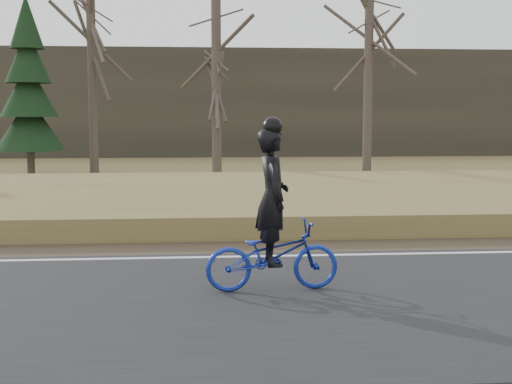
{
  "coord_description": "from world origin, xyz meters",
  "views": [
    {
      "loc": [
        -2.12,
        -11.31,
        2.41
      ],
      "look_at": [
        -1.11,
        0.5,
        1.1
      ],
      "focal_mm": 50.0,
      "sensor_mm": 36.0,
      "label": 1
    }
  ],
  "objects": [
    {
      "name": "embankment",
      "position": [
        0.0,
        4.2,
        0.22
      ],
      "size": [
        120.0,
        5.0,
        0.44
      ],
      "primitive_type": "cube",
      "color": "olive",
      "rests_on": "ground"
    },
    {
      "name": "ground",
      "position": [
        0.0,
        0.0,
        0.0
      ],
      "size": [
        120.0,
        120.0,
        0.0
      ],
      "primitive_type": "plane",
      "color": "olive",
      "rests_on": "ground"
    },
    {
      "name": "road",
      "position": [
        0.0,
        -2.5,
        0.03
      ],
      "size": [
        120.0,
        6.0,
        0.06
      ],
      "primitive_type": "cube",
      "color": "black",
      "rests_on": "ground"
    },
    {
      "name": "conifer",
      "position": [
        -8.3,
        16.13,
        3.22
      ],
      "size": [
        2.6,
        2.6,
        6.8
      ],
      "color": "#4F423A",
      "rests_on": "ground"
    },
    {
      "name": "cyclist",
      "position": [
        -1.11,
        -2.05,
        0.81
      ],
      "size": [
        1.82,
        0.75,
        2.31
      ],
      "rotation": [
        0.0,
        0.0,
        1.65
      ],
      "color": "navy",
      "rests_on": "road"
    },
    {
      "name": "bare_tree_left",
      "position": [
        -6.14,
        17.48,
        4.55
      ],
      "size": [
        0.36,
        0.36,
        9.09
      ],
      "primitive_type": "cylinder",
      "color": "#4F423A",
      "rests_on": "ground"
    },
    {
      "name": "bare_tree_near_left",
      "position": [
        -1.34,
        14.45,
        3.5
      ],
      "size": [
        0.36,
        0.36,
        7.0
      ],
      "primitive_type": "cylinder",
      "color": "#4F423A",
      "rests_on": "ground"
    },
    {
      "name": "ballast",
      "position": [
        0.0,
        8.0,
        0.23
      ],
      "size": [
        120.0,
        3.0,
        0.45
      ],
      "primitive_type": "cube",
      "color": "slate",
      "rests_on": "ground"
    },
    {
      "name": "treeline_backdrop",
      "position": [
        0.0,
        30.0,
        3.0
      ],
      "size": [
        120.0,
        4.0,
        6.0
      ],
      "primitive_type": "cube",
      "color": "#383328",
      "rests_on": "ground"
    },
    {
      "name": "railroad",
      "position": [
        0.0,
        8.0,
        0.53
      ],
      "size": [
        120.0,
        2.4,
        0.29
      ],
      "color": "black",
      "rests_on": "ballast"
    },
    {
      "name": "bare_tree_center",
      "position": [
        4.84,
        17.14,
        4.66
      ],
      "size": [
        0.36,
        0.36,
        9.33
      ],
      "primitive_type": "cylinder",
      "color": "#4F423A",
      "rests_on": "ground"
    },
    {
      "name": "edge_line",
      "position": [
        0.0,
        0.2,
        0.07
      ],
      "size": [
        120.0,
        0.12,
        0.01
      ],
      "primitive_type": "cube",
      "color": "silver",
      "rests_on": "road"
    },
    {
      "name": "shoulder",
      "position": [
        0.0,
        1.2,
        0.02
      ],
      "size": [
        120.0,
        1.6,
        0.04
      ],
      "primitive_type": "cube",
      "color": "#473A2B",
      "rests_on": "ground"
    }
  ]
}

